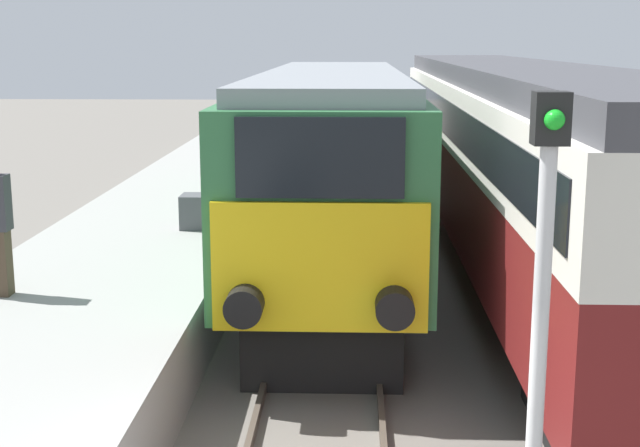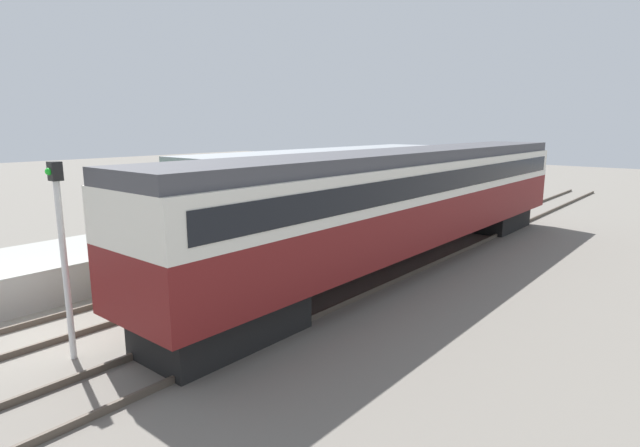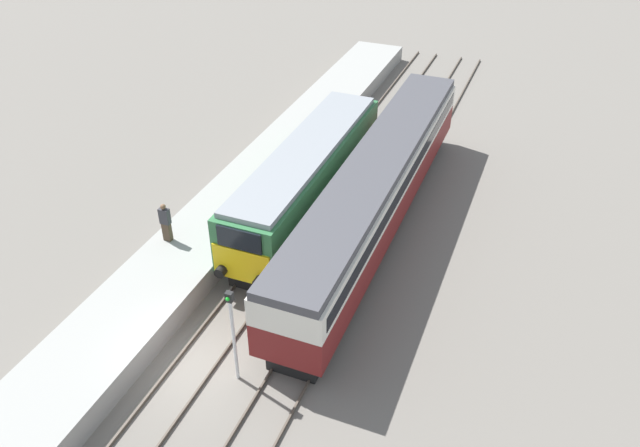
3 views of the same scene
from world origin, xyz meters
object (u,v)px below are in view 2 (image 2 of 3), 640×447
object	(u,v)px
passenger_carriage	(411,195)
luggage_crate	(266,212)
signal_post	(62,245)
person_on_platform	(136,205)
locomotive	(329,195)

from	to	relation	value
passenger_carriage	luggage_crate	xyz separation A→B (m)	(-5.71, -1.14, -1.04)
signal_post	luggage_crate	xyz separation A→B (m)	(-4.01, 9.31, -1.03)
person_on_platform	luggage_crate	xyz separation A→B (m)	(1.95, 4.32, -0.62)
passenger_carriage	signal_post	size ratio (longest dim) A/B	5.12
person_on_platform	passenger_carriage	bearing A→B (deg)	35.49
person_on_platform	signal_post	bearing A→B (deg)	-39.94
locomotive	signal_post	size ratio (longest dim) A/B	3.44
locomotive	luggage_crate	bearing A→B (deg)	-155.39
locomotive	luggage_crate	size ratio (longest dim) A/B	19.48
person_on_platform	luggage_crate	world-z (taller)	person_on_platform
person_on_platform	luggage_crate	distance (m)	4.78
passenger_carriage	luggage_crate	world-z (taller)	passenger_carriage
passenger_carriage	luggage_crate	size ratio (longest dim) A/B	28.98
passenger_carriage	person_on_platform	size ratio (longest dim) A/B	11.12
passenger_carriage	signal_post	bearing A→B (deg)	-99.24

